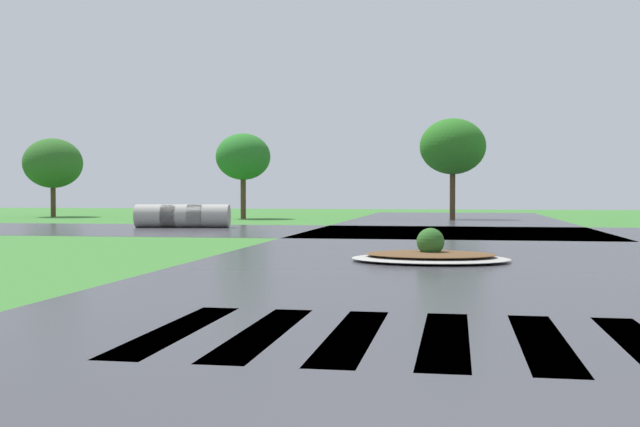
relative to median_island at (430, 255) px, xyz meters
The scene contains 6 objects.
asphalt_roadway 2.03m from the median_island, 78.09° to the right, with size 10.31×80.00×0.01m, color #35353A.
asphalt_cross_road 11.87m from the median_island, 87.98° to the left, with size 90.00×9.28×0.01m, color #35353A.
crosswalk_stripes 8.40m from the median_island, 87.15° to the right, with size 5.85×3.06×0.01m.
median_island is the anchor object (origin of this frame).
drainage_pipe_stack 16.96m from the median_island, 126.65° to the left, with size 3.77×1.38×0.91m.
background_treeline 25.66m from the median_island, 102.06° to the left, with size 38.19×4.20×5.16m.
Camera 1 is at (0.10, -4.03, 1.41)m, focal length 44.29 mm.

